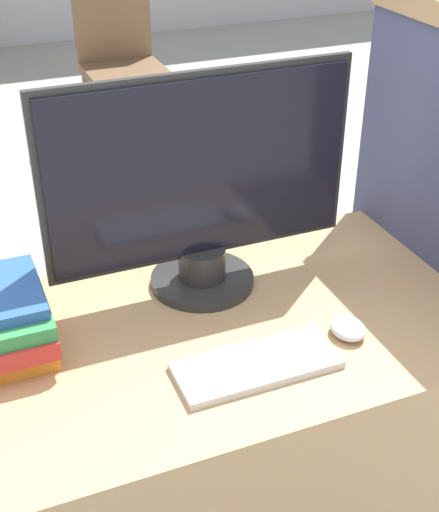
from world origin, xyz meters
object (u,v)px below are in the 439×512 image
at_px(monitor, 201,186).
at_px(keyboard, 257,365).
at_px(far_chair, 120,55).
at_px(mouse, 348,328).

relative_size(monitor, keyboard, 2.14).
bearing_deg(keyboard, monitor, 88.25).
relative_size(monitor, far_chair, 0.77).
bearing_deg(mouse, monitor, 125.24).
height_order(keyboard, far_chair, far_chair).
distance_m(keyboard, far_chair, 3.07).
bearing_deg(monitor, keyboard, -91.75).
distance_m(keyboard, mouse, 0.21).
xyz_separation_m(monitor, keyboard, (-0.01, -0.31, -0.23)).
bearing_deg(mouse, keyboard, -173.44).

